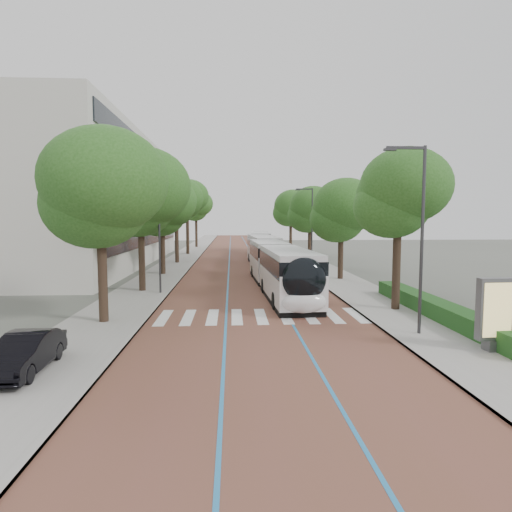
# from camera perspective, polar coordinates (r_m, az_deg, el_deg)

# --- Properties ---
(ground) EXTENTS (160.00, 160.00, 0.00)m
(ground) POSITION_cam_1_polar(r_m,az_deg,el_deg) (21.39, 0.31, -8.72)
(ground) COLOR #51544C
(ground) RESTS_ON ground
(road) EXTENTS (11.00, 140.00, 0.02)m
(road) POSITION_cam_1_polar(r_m,az_deg,el_deg) (60.97, -2.04, 0.23)
(road) COLOR brown
(road) RESTS_ON ground
(sidewalk_left) EXTENTS (4.00, 140.00, 0.12)m
(sidewalk_left) POSITION_cam_1_polar(r_m,az_deg,el_deg) (61.26, -9.07, 0.24)
(sidewalk_left) COLOR gray
(sidewalk_left) RESTS_ON ground
(sidewalk_right) EXTENTS (4.00, 140.00, 0.12)m
(sidewalk_right) POSITION_cam_1_polar(r_m,az_deg,el_deg) (61.58, 4.95, 0.31)
(sidewalk_right) COLOR gray
(sidewalk_right) RESTS_ON ground
(kerb_left) EXTENTS (0.20, 140.00, 0.14)m
(kerb_left) POSITION_cam_1_polar(r_m,az_deg,el_deg) (61.10, -7.30, 0.25)
(kerb_left) COLOR gray
(kerb_left) RESTS_ON ground
(kerb_right) EXTENTS (0.20, 140.00, 0.14)m
(kerb_right) POSITION_cam_1_polar(r_m,az_deg,el_deg) (61.34, 3.20, 0.30)
(kerb_right) COLOR gray
(kerb_right) RESTS_ON ground
(zebra_crossing) EXTENTS (10.55, 3.60, 0.01)m
(zebra_crossing) POSITION_cam_1_polar(r_m,az_deg,el_deg) (22.37, 0.66, -8.04)
(zebra_crossing) COLOR silver
(zebra_crossing) RESTS_ON ground
(lane_line_left) EXTENTS (0.12, 126.00, 0.01)m
(lane_line_left) POSITION_cam_1_polar(r_m,az_deg,el_deg) (60.95, -3.54, 0.24)
(lane_line_left) COLOR #2272AC
(lane_line_left) RESTS_ON road
(lane_line_right) EXTENTS (0.12, 126.00, 0.01)m
(lane_line_right) POSITION_cam_1_polar(r_m,az_deg,el_deg) (61.02, -0.54, 0.25)
(lane_line_right) COLOR #2272AC
(lane_line_right) RESTS_ON road
(office_building) EXTENTS (18.11, 40.00, 14.00)m
(office_building) POSITION_cam_1_polar(r_m,az_deg,el_deg) (52.05, -23.88, 6.70)
(office_building) COLOR beige
(office_building) RESTS_ON ground
(hedge) EXTENTS (1.20, 14.00, 0.80)m
(hedge) POSITION_cam_1_polar(r_m,az_deg,el_deg) (23.64, 23.05, -6.51)
(hedge) COLOR #1D4919
(hedge) RESTS_ON sidewalk_right
(streetlight_near) EXTENTS (1.82, 0.20, 8.00)m
(streetlight_near) POSITION_cam_1_polar(r_m,az_deg,el_deg) (19.43, 20.83, 3.92)
(streetlight_near) COLOR #323235
(streetlight_near) RESTS_ON sidewalk_right
(streetlight_far) EXTENTS (1.82, 0.20, 8.00)m
(streetlight_far) POSITION_cam_1_polar(r_m,az_deg,el_deg) (43.47, 7.25, 4.63)
(streetlight_far) COLOR #323235
(streetlight_far) RESTS_ON sidewalk_right
(lamp_post_left) EXTENTS (0.14, 0.14, 8.00)m
(lamp_post_left) POSITION_cam_1_polar(r_m,az_deg,el_deg) (29.15, -12.76, 3.00)
(lamp_post_left) COLOR #323235
(lamp_post_left) RESTS_ON sidewalk_left
(trees_left) EXTENTS (6.34, 60.64, 9.96)m
(trees_left) POSITION_cam_1_polar(r_m,az_deg,el_deg) (43.80, -11.49, 6.98)
(trees_left) COLOR black
(trees_left) RESTS_ON ground
(trees_right) EXTENTS (5.73, 47.27, 8.88)m
(trees_right) POSITION_cam_1_polar(r_m,az_deg,el_deg) (46.35, 7.97, 6.11)
(trees_right) COLOR black
(trees_right) RESTS_ON ground
(lead_bus) EXTENTS (3.26, 18.48, 3.20)m
(lead_bus) POSITION_cam_1_polar(r_m,az_deg,el_deg) (29.96, 3.06, -1.61)
(lead_bus) COLOR black
(lead_bus) RESTS_ON ground
(bus_queued_0) EXTENTS (3.04, 12.49, 3.20)m
(bus_queued_0) POSITION_cam_1_polar(r_m,az_deg,el_deg) (46.06, 1.03, 0.71)
(bus_queued_0) COLOR silver
(bus_queued_0) RESTS_ON ground
(bus_queued_1) EXTENTS (3.13, 12.51, 3.20)m
(bus_queued_1) POSITION_cam_1_polar(r_m,az_deg,el_deg) (58.77, 0.59, 1.64)
(bus_queued_1) COLOR silver
(bus_queued_1) RESTS_ON ground
(ad_panel) EXTENTS (1.34, 0.54, 2.75)m
(ad_panel) POSITION_cam_1_polar(r_m,az_deg,el_deg) (18.43, 29.21, -6.62)
(ad_panel) COLOR #59595B
(ad_panel) RESTS_ON sidewalk_right
(parked_car) EXTENTS (1.40, 3.84, 1.26)m
(parked_car) POSITION_cam_1_polar(r_m,az_deg,el_deg) (16.02, -28.43, -11.28)
(parked_car) COLOR black
(parked_car) RESTS_ON sidewalk_left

